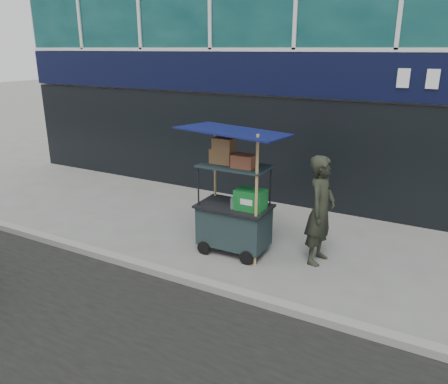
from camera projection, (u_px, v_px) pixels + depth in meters
The scene contains 4 objects.
ground at pixel (197, 278), 6.85m from camera, with size 80.00×80.00×0.00m, color slate.
curb at pixel (190, 280), 6.67m from camera, with size 80.00×0.18×0.12m, color gray.
vendor_cart at pixel (235, 210), 7.50m from camera, with size 1.68×1.19×2.24m.
vendor_man at pixel (321, 210), 7.12m from camera, with size 0.67×0.44×1.83m, color black.
Camera 1 is at (3.29, -5.13, 3.43)m, focal length 35.00 mm.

